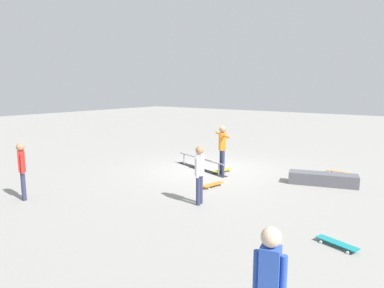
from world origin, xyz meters
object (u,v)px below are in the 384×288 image
at_px(skateboard_main, 222,170).
at_px(loose_skateboard_teal, 337,243).
at_px(loose_skateboard_natural, 339,172).
at_px(grind_rail, 200,164).
at_px(loose_skateboard_orange, 213,185).
at_px(bystander_red_shirt, 22,168).
at_px(skate_ledge, 323,179).
at_px(bystander_white_shirt, 199,172).
at_px(skater_main, 222,146).

bearing_deg(skateboard_main, loose_skateboard_teal, 67.38).
distance_m(skateboard_main, loose_skateboard_teal, 5.99).
bearing_deg(loose_skateboard_natural, skateboard_main, 36.71).
bearing_deg(grind_rail, loose_skateboard_orange, 153.23).
bearing_deg(skateboard_main, bystander_red_shirt, -10.50).
height_order(skateboard_main, bystander_red_shirt, bystander_red_shirt).
bearing_deg(skate_ledge, bystander_white_shirt, 61.73).
distance_m(skater_main, loose_skateboard_teal, 5.85).
height_order(grind_rail, bystander_white_shirt, bystander_white_shirt).
relative_size(skate_ledge, loose_skateboard_teal, 2.43).
xyz_separation_m(skateboard_main, loose_skateboard_orange, (-0.71, 1.71, 0.00)).
relative_size(bystander_red_shirt, loose_skateboard_natural, 1.89).
height_order(grind_rail, loose_skateboard_natural, grind_rail).
distance_m(skate_ledge, bystander_red_shirt, 8.63).
relative_size(skate_ledge, bystander_white_shirt, 1.33).
bearing_deg(loose_skateboard_teal, bystander_white_shirt, 9.88).
bearing_deg(loose_skateboard_natural, bystander_red_shirt, 55.43).
relative_size(skateboard_main, loose_skateboard_natural, 1.02).
bearing_deg(bystander_white_shirt, loose_skateboard_orange, -169.08).
bearing_deg(skater_main, grind_rail, 31.57).
bearing_deg(bystander_red_shirt, skater_main, -91.21).
bearing_deg(skateboard_main, bystander_white_shirt, 36.57).
xyz_separation_m(skate_ledge, loose_skateboard_teal, (-1.48, 4.13, -0.11)).
distance_m(bystander_white_shirt, loose_skateboard_natural, 5.90).
distance_m(bystander_red_shirt, loose_skateboard_natural, 10.01).
height_order(bystander_red_shirt, loose_skateboard_orange, bystander_red_shirt).
height_order(skater_main, loose_skateboard_teal, skater_main).
bearing_deg(loose_skateboard_teal, loose_skateboard_orange, -8.61).
distance_m(bystander_red_shirt, loose_skateboard_teal, 7.77).
bearing_deg(bystander_white_shirt, skateboard_main, -168.29).
bearing_deg(loose_skateboard_natural, bystander_white_shirt, 72.07).
distance_m(skater_main, loose_skateboard_natural, 4.16).
height_order(grind_rail, skater_main, skater_main).
bearing_deg(skater_main, loose_skateboard_natural, -102.75).
height_order(bystander_red_shirt, loose_skateboard_teal, bystander_red_shirt).
xyz_separation_m(loose_skateboard_teal, loose_skateboard_natural, (1.45, -5.90, 0.00)).
distance_m(grind_rail, skate_ledge, 4.24).
distance_m(bystander_white_shirt, bystander_red_shirt, 4.68).
xyz_separation_m(grind_rail, bystander_red_shirt, (1.76, 5.63, 0.67)).
height_order(grind_rail, skate_ledge, grind_rail).
bearing_deg(loose_skateboard_orange, skate_ledge, 140.44).
distance_m(skateboard_main, bystander_white_shirt, 3.55).
bearing_deg(skateboard_main, skate_ledge, 113.26).
bearing_deg(loose_skateboard_orange, bystander_white_shirt, 31.07).
xyz_separation_m(skater_main, loose_skateboard_orange, (-0.60, 1.50, -0.90)).
xyz_separation_m(bystander_white_shirt, loose_skateboard_teal, (-3.48, 0.41, -0.78)).
bearing_deg(loose_skateboard_orange, grind_rail, -125.43).
relative_size(bystander_red_shirt, loose_skateboard_teal, 1.85).
bearing_deg(grind_rail, loose_skateboard_teal, 166.49).
height_order(bystander_white_shirt, bystander_red_shirt, bystander_red_shirt).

